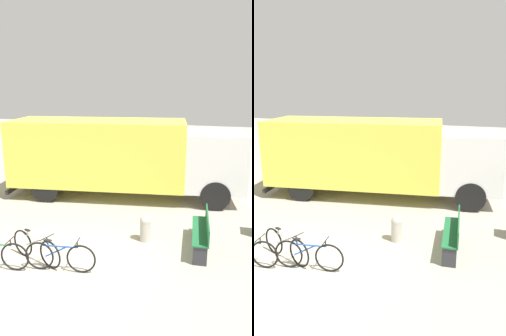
# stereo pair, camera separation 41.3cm
# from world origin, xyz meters

# --- Properties ---
(ground_plane) EXTENTS (60.00, 60.00, 0.00)m
(ground_plane) POSITION_xyz_m (0.00, 0.00, 0.00)
(ground_plane) COLOR #A8A091
(delivery_truck) EXTENTS (9.08, 3.70, 2.97)m
(delivery_truck) POSITION_xyz_m (0.11, 5.81, 1.68)
(delivery_truck) COLOR #EAE04C
(delivery_truck) RESTS_ON ground
(park_bench) EXTENTS (0.56, 1.95, 0.93)m
(park_bench) POSITION_xyz_m (3.46, 2.26, 0.53)
(park_bench) COLOR #1E6638
(park_bench) RESTS_ON ground
(bicycle_middle) EXTENTS (1.64, 0.66, 0.80)m
(bicycle_middle) POSITION_xyz_m (-0.45, 0.39, 0.38)
(bicycle_middle) COLOR black
(bicycle_middle) RESTS_ON ground
(bicycle_far) EXTENTS (1.71, 0.44, 0.80)m
(bicycle_far) POSITION_xyz_m (0.32, 0.17, 0.38)
(bicycle_far) COLOR black
(bicycle_far) RESTS_ON ground
(bollard_near_bench) EXTENTS (0.32, 0.32, 0.76)m
(bollard_near_bench) POSITION_xyz_m (1.89, 2.26, 0.41)
(bollard_near_bench) COLOR #B2AD9E
(bollard_near_bench) RESTS_ON ground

